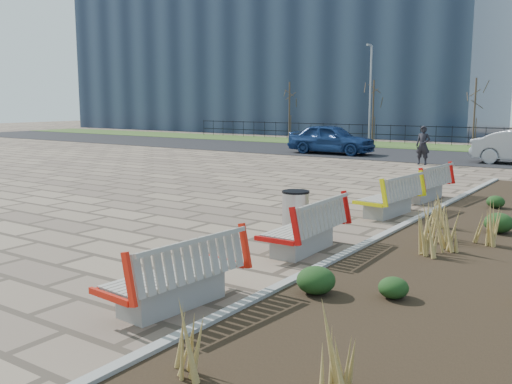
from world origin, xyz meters
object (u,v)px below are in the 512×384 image
Objects in this scene: bench_c at (388,195)px; lamp_west at (370,97)px; bench_b at (303,225)px; car_blue at (331,139)px; litter_bin at (295,216)px; pedestrian at (423,145)px; bench_d at (423,183)px; bench_a at (172,271)px.

lamp_west is at bearing 120.29° from bench_c.
car_blue is (-8.69, 18.05, 0.30)m from bench_b.
pedestrian is (-2.43, 15.00, 0.37)m from litter_bin.
litter_bin is (-0.60, -3.42, -0.01)m from bench_c.
bench_d is (0.00, 6.76, 0.00)m from bench_b.
pedestrian is 0.37× the size of car_blue.
bench_b is at bearing -69.17° from lamp_west.
bench_a is at bearing -91.71° from bench_b.
lamp_west is (-8.40, 22.91, 2.55)m from litter_bin.
pedestrian is at bearing -52.92° from lamp_west.
bench_a is at bearing -82.00° from litter_bin.
litter_bin is 19.11m from car_blue.
bench_c is 2.16× the size of litter_bin.
lamp_west reaches higher than bench_b.
bench_c is 3.48m from litter_bin.
pedestrian is at bearing -114.29° from car_blue.
lamp_west is at bearing 122.95° from bench_d.
bench_c is (0.00, 4.17, 0.00)m from bench_b.
litter_bin is at bearing 127.09° from bench_b.
bench_a is 2.16× the size of litter_bin.
bench_a is at bearing -80.90° from pedestrian.
car_blue is at bearing 117.15° from bench_a.
bench_a is 7.67m from bench_c.
bench_a is 0.35× the size of lamp_west.
car_blue reaches higher than litter_bin.
bench_c is 1.00× the size of bench_d.
bench_d is 0.46× the size of car_blue.
car_blue is (-8.69, 13.89, 0.30)m from bench_c.
pedestrian is at bearing 99.19° from litter_bin.
bench_d is (0.00, 2.60, 0.00)m from bench_c.
bench_b is 0.35× the size of lamp_west.
bench_c is 11.97m from pedestrian.
car_blue reaches higher than bench_c.
bench_c is at bearing -85.10° from bench_d.
bench_d is at bearing 84.35° from litter_bin.
bench_d is at bearing -61.95° from lamp_west.
pedestrian reaches higher than bench_d.
lamp_west is (-9.00, 19.49, 2.54)m from bench_c.
pedestrian is 6.12m from car_blue.
car_blue is at bearing 113.99° from bench_b.
litter_bin is 15.20m from pedestrian.
litter_bin is at bearing -94.37° from bench_c.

